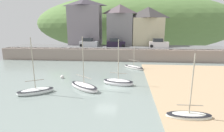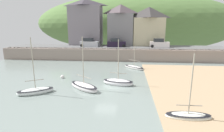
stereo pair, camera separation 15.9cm
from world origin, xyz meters
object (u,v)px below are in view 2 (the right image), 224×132
Objects in this scene: waterfront_building_right at (149,26)px; rowboat_small_beached at (84,87)px; parked_car_near_slipway at (89,43)px; mooring_buoy at (62,77)px; waterfront_building_left at (86,22)px; sailboat_tall_mast at (118,82)px; dinghy_open_wooden at (134,67)px; waterfront_building_centre at (121,25)px; motorboat_with_cabin at (188,116)px; parked_car_by_wall at (116,43)px; parked_car_end_of_row at (159,44)px; sailboat_white_hull at (36,91)px.

waterfront_building_right reaches higher than rowboat_small_beached.
parked_car_near_slipway reaches higher than mooring_buoy.
waterfront_building_left is 23.05m from mooring_buoy.
waterfront_building_right is at bearing 0.00° from waterfront_building_left.
sailboat_tall_mast is 8.84m from dinghy_open_wooden.
waterfront_building_centre is at bearing 0.00° from waterfront_building_left.
waterfront_building_right is 1.73× the size of motorboat_with_cabin.
mooring_buoy is (-7.79, 2.02, -0.14)m from sailboat_tall_mast.
waterfront_building_centre is 2.30× the size of parked_car_near_slipway.
parked_car_near_slipway is 17.38m from mooring_buoy.
parked_car_near_slipway is at bearing 177.38° from parked_car_by_wall.
mooring_buoy is at bearing -122.25° from waterfront_building_right.
parked_car_end_of_row is at bearing 98.76° from rowboat_small_beached.
waterfront_building_left is at bearing 180.00° from waterfront_building_right.
motorboat_with_cabin is at bearing 7.42° from rowboat_small_beached.
waterfront_building_left reaches higher than sailboat_tall_mast.
waterfront_building_centre is at bearing 36.23° from parked_car_near_slipway.
parked_car_end_of_row is at bearing -65.91° from waterfront_building_right.
sailboat_white_hull reaches higher than parked_car_near_slipway.
waterfront_building_right is 2.15× the size of parked_car_near_slipway.
dinghy_open_wooden is 0.93× the size of parked_car_near_slipway.
rowboat_small_beached is (-2.88, -25.54, -7.02)m from waterfront_building_centre.
rowboat_small_beached is (-9.64, 5.62, 0.06)m from motorboat_with_cabin.
sailboat_white_hull is 1.45× the size of parked_car_near_slipway.
waterfront_building_left is 35.60m from motorboat_with_cabin.
waterfront_building_left reaches higher than rowboat_small_beached.
waterfront_building_left is 2.64× the size of parked_car_end_of_row.
waterfront_building_left is 18.56m from parked_car_end_of_row.
waterfront_building_centre is 2.31× the size of parked_car_by_wall.
sailboat_white_hull is 1.56× the size of dinghy_open_wooden.
sailboat_tall_mast is 1.36× the size of parked_car_end_of_row.
parked_car_near_slipway is (-6.88, -4.50, -4.11)m from waterfront_building_centre.
sailboat_tall_mast is 4.22m from rowboat_small_beached.
dinghy_open_wooden is 12.04m from rowboat_small_beached.
parked_car_near_slipway is 7.95× the size of mooring_buoy.
sailboat_white_hull is 23.01m from parked_car_near_slipway.
sailboat_tall_mast reaches higher than dinghy_open_wooden.
mooring_buoy is at bearing -104.81° from dinghy_open_wooden.
waterfront_building_right is at bearing 88.16° from sailboat_tall_mast.
motorboat_with_cabin is at bearing -91.19° from parked_car_end_of_row.
waterfront_building_left reaches higher than dinghy_open_wooden.
waterfront_building_centre is 29.22m from sailboat_white_hull.
sailboat_tall_mast is at bearing -109.26° from parked_car_end_of_row.
mooring_buoy is at bearing 177.49° from sailboat_tall_mast.
waterfront_building_centre is at bearing 143.23° from dinghy_open_wooden.
motorboat_with_cabin is 27.85m from parked_car_by_wall.
sailboat_white_hull is (0.96, -27.31, -7.73)m from waterfront_building_left.
motorboat_with_cabin reaches higher than parked_car_end_of_row.
rowboat_small_beached is at bearing -115.86° from parked_car_end_of_row.
waterfront_building_left is 26.61m from sailboat_tall_mast.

